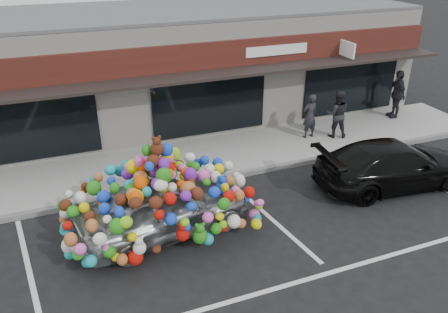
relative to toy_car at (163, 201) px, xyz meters
name	(u,v)px	position (x,y,z in m)	size (l,w,h in m)	color
ground	(169,244)	(-0.03, -0.53, -0.92)	(90.00, 90.00, 0.00)	black
shop_building	(110,70)	(-0.03, 7.91, 1.24)	(24.00, 7.20, 4.31)	white
sidewalk	(137,169)	(-0.03, 3.47, -0.85)	(26.00, 3.00, 0.15)	#979792
kerb	(147,192)	(-0.03, 1.97, -0.85)	(26.00, 0.18, 0.16)	slate
parking_stripe_left	(29,271)	(-3.23, -0.33, -0.92)	(0.12, 4.40, 0.01)	silver
parking_stripe_mid	(268,216)	(2.77, -0.33, -0.92)	(0.12, 4.40, 0.01)	silver
parking_stripe_right	(425,180)	(8.17, -0.33, -0.92)	(0.12, 4.40, 0.01)	silver
lane_line	(286,285)	(1.97, -2.83, -0.92)	(14.00, 0.12, 0.01)	silver
toy_car	(163,201)	(0.00, 0.00, 0.00)	(3.16, 4.93, 2.72)	gray
black_sedan	(394,164)	(6.98, -0.14, -0.23)	(4.79, 1.95, 1.39)	black
pedestrian_a	(310,116)	(6.31, 3.57, 0.05)	(0.60, 0.39, 1.65)	black
pedestrian_b	(337,114)	(7.25, 3.28, 0.10)	(0.85, 0.66, 1.75)	black
pedestrian_c	(397,94)	(10.62, 4.09, 0.20)	(0.47, 1.14, 1.94)	black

